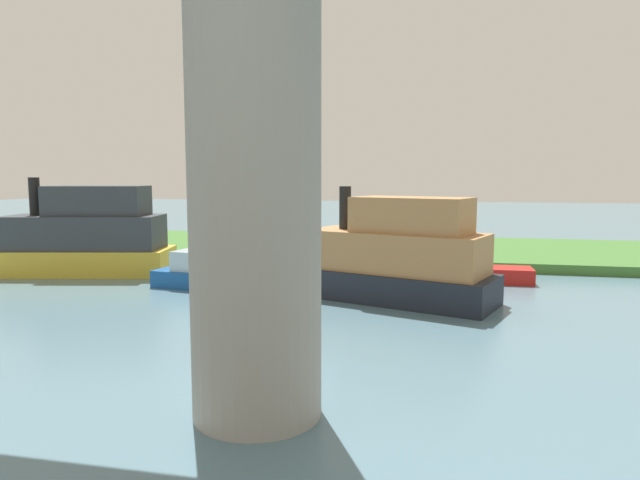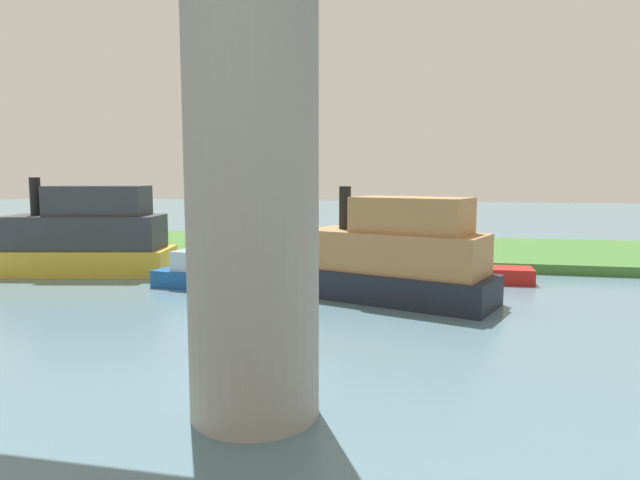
% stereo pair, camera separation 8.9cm
% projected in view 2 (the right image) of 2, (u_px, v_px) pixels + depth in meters
% --- Properties ---
extents(ground_plane, '(160.00, 160.00, 0.00)m').
position_uv_depth(ground_plane, '(305.00, 266.00, 29.76)').
color(ground_plane, slate).
extents(grassy_bank, '(80.00, 12.00, 0.50)m').
position_uv_depth(grassy_bank, '(328.00, 248.00, 35.56)').
color(grassy_bank, '#427533').
rests_on(grassy_bank, ground).
extents(bridge_pylon, '(2.55, 2.55, 10.34)m').
position_uv_depth(bridge_pylon, '(252.00, 153.00, 10.70)').
color(bridge_pylon, '#9E998E').
rests_on(bridge_pylon, ground).
extents(person_on_bank, '(0.50, 0.50, 1.39)m').
position_uv_depth(person_on_bank, '(265.00, 238.00, 32.21)').
color(person_on_bank, '#2D334C').
rests_on(person_on_bank, grassy_bank).
extents(mooring_post, '(0.20, 0.20, 0.71)m').
position_uv_depth(mooring_post, '(310.00, 247.00, 30.98)').
color(mooring_post, brown).
rests_on(mooring_post, grassy_bank).
extents(riverboat_paddlewheel, '(9.59, 4.89, 4.68)m').
position_uv_depth(riverboat_paddlewheel, '(82.00, 238.00, 27.48)').
color(riverboat_paddlewheel, gold).
rests_on(riverboat_paddlewheel, ground).
extents(houseboat_blue, '(4.41, 1.62, 1.46)m').
position_uv_depth(houseboat_blue, '(478.00, 270.00, 25.37)').
color(houseboat_blue, red).
rests_on(houseboat_blue, ground).
extents(pontoon_yellow, '(8.95, 5.52, 4.34)m').
position_uv_depth(pontoon_yellow, '(390.00, 258.00, 21.55)').
color(pontoon_yellow, '#1E232D').
rests_on(pontoon_yellow, ground).
extents(motorboat_white, '(4.91, 2.36, 1.57)m').
position_uv_depth(motorboat_white, '(205.00, 275.00, 23.97)').
color(motorboat_white, '#195199').
rests_on(motorboat_white, ground).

